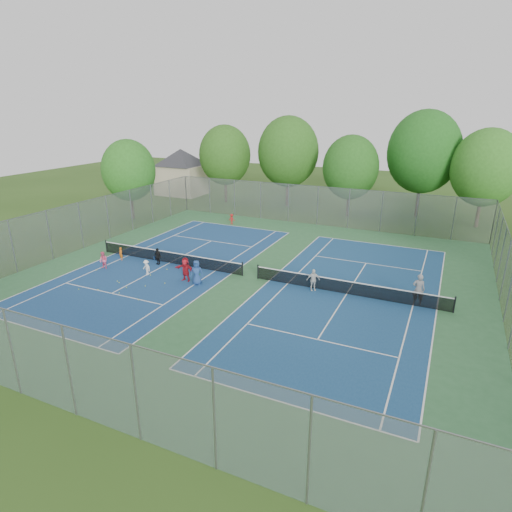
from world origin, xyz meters
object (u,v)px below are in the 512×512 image
(ball_crate, at_px, (157,258))
(ball_hopper, at_px, (197,278))
(net_left, at_px, (169,258))
(net_right, at_px, (347,288))
(instructor, at_px, (419,289))

(ball_crate, bearing_deg, ball_hopper, -25.73)
(net_left, relative_size, ball_hopper, 20.76)
(net_right, xyz_separation_m, ball_crate, (-15.41, 0.23, -0.30))
(net_left, relative_size, ball_crate, 34.99)
(net_left, distance_m, ball_crate, 1.46)
(ball_crate, height_order, ball_hopper, ball_hopper)
(net_left, relative_size, instructor, 6.40)
(net_left, bearing_deg, instructor, 0.97)
(net_left, xyz_separation_m, instructor, (18.30, 0.31, 0.55))
(ball_hopper, xyz_separation_m, instructor, (14.19, 2.74, 0.70))
(net_right, relative_size, ball_crate, 34.99)
(ball_crate, bearing_deg, net_left, -9.15)
(ball_hopper, bearing_deg, net_left, 149.35)
(net_right, relative_size, ball_hopper, 20.76)
(net_left, height_order, ball_hopper, net_left)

